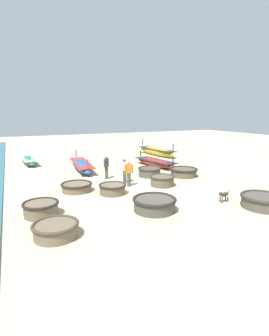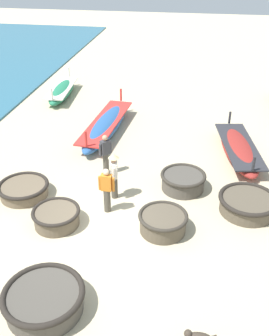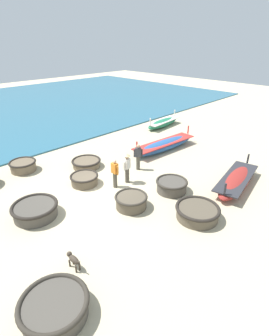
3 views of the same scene
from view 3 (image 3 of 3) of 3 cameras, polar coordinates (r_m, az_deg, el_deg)
The scene contains 17 objects.
ground_plane at distance 13.19m, azimuth -7.99°, elevation -5.62°, with size 80.00×80.00×0.00m, color #C6B793.
sea at distance 32.27m, azimuth -25.77°, elevation 11.50°, with size 28.00×52.00×0.10m, color #2D667F.
coracle_weathered at distance 13.26m, azimuth 8.08°, elevation -3.77°, with size 1.59×1.59×0.61m.
coracle_upturned at distance 11.94m, azimuth -0.74°, elevation -7.18°, with size 1.50×1.50×0.61m.
coracle_center at distance 12.16m, azimuth -20.82°, elevation -8.49°, with size 1.97×1.97×0.60m.
coracle_far_right at distance 14.02m, azimuth -10.86°, elevation -2.40°, with size 1.49×1.49×0.54m.
coracle_nearest at distance 11.60m, azimuth 13.52°, elevation -9.26°, with size 1.90×1.90×0.57m.
coracle_front_right at distance 16.47m, azimuth -23.10°, elevation 0.49°, with size 1.52×1.52×0.60m.
coracle_tilted at distance 15.91m, azimuth -10.44°, elevation 1.10°, with size 1.74×1.74×0.47m.
coracle_front_left at distance 8.41m, azimuth -17.05°, elevation -26.99°, with size 1.96×1.96×0.60m.
long_boat_green_hull at distance 18.18m, azimuth 6.49°, elevation 4.98°, with size 1.53×5.55×1.22m.
long_boat_ochre_hull at distance 14.59m, azimuth 21.26°, elevation -2.55°, with size 1.88×4.56×1.08m.
long_boat_red_hull at distance 23.30m, azimuth 6.19°, elevation 9.75°, with size 1.31×4.09×1.13m.
fisherman_standing_left at distance 15.10m, azimuth 0.80°, elevation 2.56°, with size 0.40×0.41×1.57m.
fisherman_hauling at distance 13.28m, azimuth -4.30°, elevation -1.02°, with size 0.53×0.24×1.57m.
fisherman_crouching at distance 13.66m, azimuth -1.64°, elevation 0.44°, with size 0.36×0.52×1.67m.
dog at distance 9.40m, azimuth -13.21°, elevation -18.75°, with size 0.69×0.21×0.55m.
Camera 3 is at (9.06, -6.63, 6.93)m, focal length 28.00 mm.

